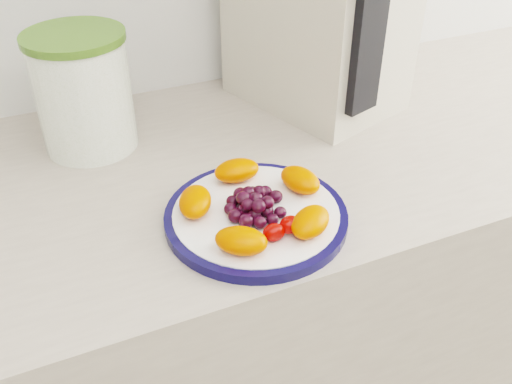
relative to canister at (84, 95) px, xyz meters
name	(u,v)px	position (x,y,z in m)	size (l,w,h in m)	color
counter	(230,344)	(0.18, -0.14, -0.54)	(3.50, 0.60, 0.90)	#AFA190
cabinet_face	(230,353)	(0.18, -0.14, -0.57)	(3.48, 0.58, 0.84)	#99835C
plate_rim	(256,217)	(0.17, -0.30, -0.08)	(0.25, 0.25, 0.01)	#0C0C3D
plate_face	(256,216)	(0.17, -0.30, -0.08)	(0.23, 0.23, 0.02)	white
canister	(84,95)	(0.00, 0.00, 0.00)	(0.15, 0.15, 0.18)	#546C23
canister_lid	(73,37)	(0.00, 0.00, 0.10)	(0.16, 0.16, 0.01)	#466A23
appliance_body	(319,2)	(0.43, 0.01, 0.09)	(0.21, 0.30, 0.37)	beige
appliance_panel	(369,29)	(0.42, -0.16, 0.10)	(0.06, 0.02, 0.28)	black
fruit_plate	(257,203)	(0.17, -0.30, -0.06)	(0.22, 0.21, 0.03)	#F23F00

